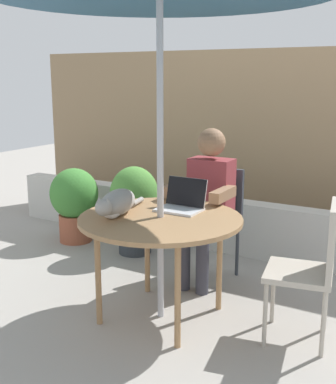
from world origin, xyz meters
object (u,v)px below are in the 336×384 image
(chair_empty, at_px, (314,261))
(potted_plant_by_chair, at_px, (134,204))
(cat, at_px, (116,203))
(potted_plant_near_fence, at_px, (74,200))
(patio_table, at_px, (160,225))
(laptop, at_px, (183,201))
(chair_occupied, at_px, (215,214))
(person_seated, at_px, (207,198))

(chair_empty, bearing_deg, potted_plant_by_chair, 156.73)
(cat, bearing_deg, potted_plant_by_chair, 118.78)
(chair_empty, bearing_deg, potted_plant_near_fence, 163.00)
(patio_table, bearing_deg, potted_plant_near_fence, 148.61)
(potted_plant_near_fence, relative_size, potted_plant_by_chair, 0.90)
(laptop, height_order, potted_plant_by_chair, laptop)
(cat, height_order, potted_plant_near_fence, cat)
(chair_occupied, distance_m, potted_plant_near_fence, 1.60)
(chair_occupied, xyz_separation_m, potted_plant_by_chair, (-0.88, 0.12, -0.06))
(patio_table, distance_m, laptop, 0.28)
(patio_table, bearing_deg, chair_occupied, 90.00)
(potted_plant_near_fence, bearing_deg, chair_occupied, -3.69)
(patio_table, relative_size, cat, 1.69)
(chair_occupied, bearing_deg, potted_plant_near_fence, 176.31)
(cat, bearing_deg, chair_occupied, 74.49)
(chair_occupied, relative_size, potted_plant_near_fence, 1.21)
(potted_plant_by_chair, bearing_deg, laptop, -38.90)
(chair_empty, xyz_separation_m, person_seated, (-0.98, 0.53, 0.17))
(potted_plant_by_chair, bearing_deg, person_seated, -17.36)
(chair_empty, bearing_deg, person_seated, 151.84)
(chair_empty, height_order, potted_plant_near_fence, chair_empty)
(laptop, relative_size, potted_plant_by_chair, 0.36)
(chair_occupied, distance_m, chair_empty, 1.20)
(potted_plant_by_chair, bearing_deg, chair_empty, -23.27)
(chair_empty, xyz_separation_m, potted_plant_near_fence, (-2.57, 0.79, -0.11))
(chair_occupied, height_order, potted_plant_near_fence, chair_occupied)
(patio_table, xyz_separation_m, person_seated, (0.00, 0.71, 0.04))
(patio_table, distance_m, cat, 0.33)
(person_seated, relative_size, potted_plant_by_chair, 1.50)
(patio_table, height_order, chair_empty, chair_empty)
(laptop, bearing_deg, chair_empty, -3.82)
(laptop, bearing_deg, chair_occupied, 93.17)
(person_seated, distance_m, potted_plant_by_chair, 0.95)
(person_seated, bearing_deg, laptop, -85.74)
(person_seated, xyz_separation_m, potted_plant_by_chair, (-0.88, 0.27, -0.23))
(patio_table, bearing_deg, laptop, 82.10)
(laptop, bearing_deg, cat, -130.15)
(potted_plant_by_chair, bearing_deg, patio_table, -48.25)
(chair_occupied, height_order, laptop, laptop)
(person_seated, xyz_separation_m, laptop, (0.03, -0.46, 0.08))
(potted_plant_by_chair, bearing_deg, cat, -61.22)
(patio_table, height_order, potted_plant_near_fence, potted_plant_near_fence)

